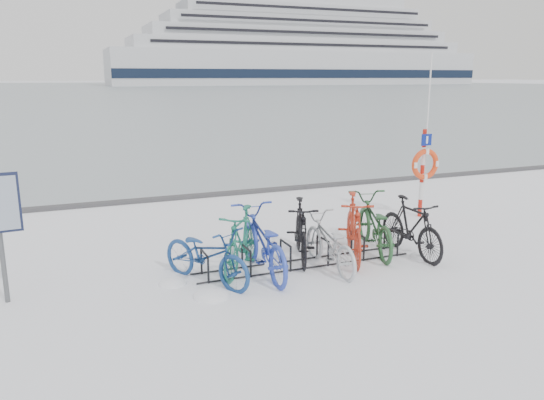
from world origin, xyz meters
name	(u,v)px	position (x,y,z in m)	size (l,w,h in m)	color
ground	(304,264)	(0.00, 0.00, 0.00)	(900.00, 900.00, 0.00)	white
ice_sheet	(71,88)	(0.00, 155.00, 0.01)	(400.00, 298.00, 0.02)	#949FA7
quay_edge	(214,194)	(0.00, 5.90, 0.05)	(400.00, 0.25, 0.10)	#3F3F42
bike_rack	(304,255)	(0.00, 0.00, 0.18)	(4.00, 0.48, 0.46)	black
lifebuoy_station	(425,164)	(3.96, 1.93, 1.26)	(0.72, 0.22, 3.76)	#B81A0E
cruise_ferry	(299,50)	(86.52, 189.97, 13.30)	(148.66, 28.01, 48.85)	silver
bike_0	(206,253)	(-1.81, -0.14, 0.49)	(0.65, 1.88, 0.99)	navy
bike_1	(242,239)	(-1.10, 0.18, 0.55)	(0.52, 1.84, 1.11)	#1D7159
bike_2	(262,240)	(-0.82, -0.07, 0.57)	(0.75, 2.16, 1.13)	#2C44B7
bike_3	(301,229)	(0.09, 0.34, 0.55)	(0.52, 1.84, 1.11)	black
bike_4	(329,241)	(0.33, -0.29, 0.48)	(0.64, 1.83, 0.96)	silver
bike_5	(354,226)	(1.00, 0.03, 0.60)	(0.56, 1.99, 1.20)	red
bike_6	(374,223)	(1.56, 0.23, 0.55)	(0.73, 2.10, 1.10)	#25532C
bike_7	(411,226)	(2.08, -0.21, 0.55)	(0.52, 1.84, 1.11)	black
snow_drifts	(282,269)	(-0.45, -0.06, 0.00)	(5.00, 2.06, 0.20)	white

